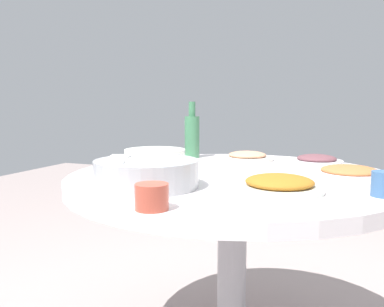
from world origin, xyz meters
TOP-DOWN VIEW (x-y plane):
  - round_dining_table at (0.00, 0.00)m, footprint 1.15×1.15m
  - rice_bowl at (-0.18, -0.30)m, footprint 0.31×0.31m
  - soup_bowl at (-0.37, 0.13)m, footprint 0.25×0.25m
  - dish_shrimp at (-0.04, 0.36)m, footprint 0.22×0.22m
  - dish_tofu_braise at (0.38, 0.06)m, footprint 0.23×0.23m
  - dish_stirfry at (0.20, -0.23)m, footprint 0.24×0.24m
  - dish_eggplant at (0.26, 0.34)m, footprint 0.21×0.21m
  - green_bottle at (-0.30, 0.36)m, footprint 0.07×0.07m
  - tea_cup_near at (0.46, -0.19)m, footprint 0.06×0.06m
  - tea_cup_far at (-0.05, -0.53)m, footprint 0.08×0.08m

SIDE VIEW (x-z plane):
  - round_dining_table at x=0.00m, z-range 0.28..1.00m
  - dish_shrimp at x=-0.04m, z-range 0.72..0.76m
  - dish_eggplant at x=0.26m, z-range 0.72..0.76m
  - dish_tofu_braise at x=0.38m, z-range 0.72..0.76m
  - dish_stirfry at x=0.20m, z-range 0.72..0.77m
  - soup_bowl at x=-0.37m, z-range 0.72..0.78m
  - tea_cup_far at x=-0.05m, z-range 0.72..0.78m
  - tea_cup_near at x=0.46m, z-range 0.72..0.79m
  - rice_bowl at x=-0.18m, z-range 0.72..0.81m
  - green_bottle at x=-0.30m, z-range 0.70..0.95m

